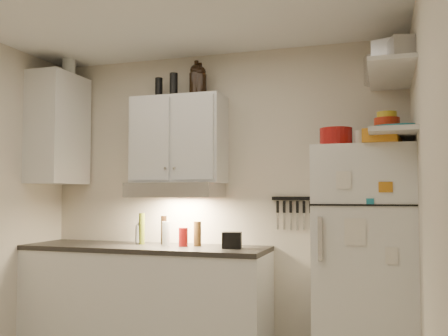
% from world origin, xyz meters
% --- Properties ---
extents(back_wall, '(3.20, 0.02, 2.60)m').
position_xyz_m(back_wall, '(0.00, 1.51, 1.30)').
color(back_wall, beige).
rests_on(back_wall, ground).
extents(right_wall, '(0.02, 3.00, 2.60)m').
position_xyz_m(right_wall, '(1.61, 0.00, 1.30)').
color(right_wall, beige).
rests_on(right_wall, ground).
extents(base_cabinet, '(2.10, 0.60, 0.88)m').
position_xyz_m(base_cabinet, '(-0.55, 1.20, 0.44)').
color(base_cabinet, silver).
rests_on(base_cabinet, floor).
extents(countertop, '(2.10, 0.62, 0.04)m').
position_xyz_m(countertop, '(-0.55, 1.20, 0.90)').
color(countertop, '#272421').
rests_on(countertop, base_cabinet).
extents(upper_cabinet, '(0.80, 0.33, 0.75)m').
position_xyz_m(upper_cabinet, '(-0.30, 1.33, 1.83)').
color(upper_cabinet, silver).
rests_on(upper_cabinet, back_wall).
extents(side_cabinet, '(0.33, 0.55, 1.00)m').
position_xyz_m(side_cabinet, '(-1.44, 1.20, 1.95)').
color(side_cabinet, silver).
rests_on(side_cabinet, left_wall).
extents(range_hood, '(0.76, 0.46, 0.12)m').
position_xyz_m(range_hood, '(-0.30, 1.27, 1.39)').
color(range_hood, silver).
rests_on(range_hood, back_wall).
extents(fridge, '(0.70, 0.68, 1.70)m').
position_xyz_m(fridge, '(1.25, 1.16, 0.85)').
color(fridge, white).
rests_on(fridge, floor).
extents(shelf_hi, '(0.30, 0.95, 0.03)m').
position_xyz_m(shelf_hi, '(1.45, 1.02, 2.20)').
color(shelf_hi, silver).
rests_on(shelf_hi, right_wall).
extents(shelf_lo, '(0.30, 0.95, 0.03)m').
position_xyz_m(shelf_lo, '(1.45, 1.02, 1.76)').
color(shelf_lo, silver).
rests_on(shelf_lo, right_wall).
extents(knife_strip, '(0.42, 0.02, 0.03)m').
position_xyz_m(knife_strip, '(0.70, 1.49, 1.32)').
color(knife_strip, black).
rests_on(knife_strip, back_wall).
extents(dutch_oven, '(0.28, 0.28, 0.14)m').
position_xyz_m(dutch_oven, '(1.06, 1.07, 1.77)').
color(dutch_oven, maroon).
rests_on(dutch_oven, fridge).
extents(book_stack, '(0.26, 0.31, 0.09)m').
position_xyz_m(book_stack, '(1.39, 0.92, 1.75)').
color(book_stack, '#C67818').
rests_on(book_stack, fridge).
extents(spice_jar, '(0.08, 0.08, 0.11)m').
position_xyz_m(spice_jar, '(1.22, 1.04, 1.75)').
color(spice_jar, silver).
rests_on(spice_jar, fridge).
extents(stock_pot, '(0.38, 0.38, 0.21)m').
position_xyz_m(stock_pot, '(1.40, 1.38, 2.32)').
color(stock_pot, silver).
rests_on(stock_pot, shelf_hi).
extents(tin_a, '(0.27, 0.26, 0.22)m').
position_xyz_m(tin_a, '(1.45, 1.01, 2.32)').
color(tin_a, '#AAAAAD').
rests_on(tin_a, shelf_hi).
extents(tin_b, '(0.19, 0.19, 0.16)m').
position_xyz_m(tin_b, '(1.52, 0.75, 2.29)').
color(tin_b, '#AAAAAD').
rests_on(tin_b, shelf_hi).
extents(bowl_teal, '(0.23, 0.23, 0.09)m').
position_xyz_m(bowl_teal, '(1.43, 1.28, 1.82)').
color(bowl_teal, teal).
rests_on(bowl_teal, shelf_lo).
extents(bowl_orange, '(0.19, 0.19, 0.06)m').
position_xyz_m(bowl_orange, '(1.42, 1.25, 1.90)').
color(bowl_orange, red).
rests_on(bowl_orange, bowl_teal).
extents(bowl_yellow, '(0.15, 0.15, 0.05)m').
position_xyz_m(bowl_yellow, '(1.42, 1.25, 1.95)').
color(bowl_yellow, gold).
rests_on(bowl_yellow, bowl_orange).
extents(plates, '(0.28, 0.28, 0.06)m').
position_xyz_m(plates, '(1.51, 1.04, 1.81)').
color(plates, teal).
rests_on(plates, shelf_lo).
extents(growler_a, '(0.14, 0.14, 0.29)m').
position_xyz_m(growler_a, '(-0.15, 1.36, 2.35)').
color(growler_a, black).
rests_on(growler_a, upper_cabinet).
extents(growler_b, '(0.14, 0.14, 0.27)m').
position_xyz_m(growler_b, '(-0.11, 1.35, 2.34)').
color(growler_b, black).
rests_on(growler_b, upper_cabinet).
extents(thermos_a, '(0.09, 0.09, 0.20)m').
position_xyz_m(thermos_a, '(-0.33, 1.28, 2.30)').
color(thermos_a, black).
rests_on(thermos_a, upper_cabinet).
extents(thermos_b, '(0.07, 0.07, 0.19)m').
position_xyz_m(thermos_b, '(-0.50, 1.36, 2.30)').
color(thermos_b, black).
rests_on(thermos_b, upper_cabinet).
extents(side_jar, '(0.15, 0.15, 0.16)m').
position_xyz_m(side_jar, '(-1.36, 1.23, 2.53)').
color(side_jar, silver).
rests_on(side_jar, side_cabinet).
extents(soap_bottle, '(0.12, 0.12, 0.26)m').
position_xyz_m(soap_bottle, '(-0.65, 1.31, 1.05)').
color(soap_bottle, silver).
rests_on(soap_bottle, countertop).
extents(pepper_mill, '(0.08, 0.08, 0.21)m').
position_xyz_m(pepper_mill, '(-0.11, 1.29, 1.02)').
color(pepper_mill, brown).
rests_on(pepper_mill, countertop).
extents(oil_bottle, '(0.07, 0.07, 0.27)m').
position_xyz_m(oil_bottle, '(-0.63, 1.29, 1.06)').
color(oil_bottle, '#505C17').
rests_on(oil_bottle, countertop).
extents(vinegar_bottle, '(0.06, 0.06, 0.25)m').
position_xyz_m(vinegar_bottle, '(-0.44, 1.34, 1.04)').
color(vinegar_bottle, black).
rests_on(vinegar_bottle, countertop).
extents(clear_bottle, '(0.07, 0.07, 0.21)m').
position_xyz_m(clear_bottle, '(-0.36, 1.22, 1.02)').
color(clear_bottle, silver).
rests_on(clear_bottle, countertop).
extents(red_jar, '(0.09, 0.09, 0.16)m').
position_xyz_m(red_jar, '(-0.21, 1.23, 1.00)').
color(red_jar, maroon).
rests_on(red_jar, countertop).
extents(caddy, '(0.17, 0.14, 0.13)m').
position_xyz_m(caddy, '(0.22, 1.20, 0.99)').
color(caddy, black).
rests_on(caddy, countertop).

